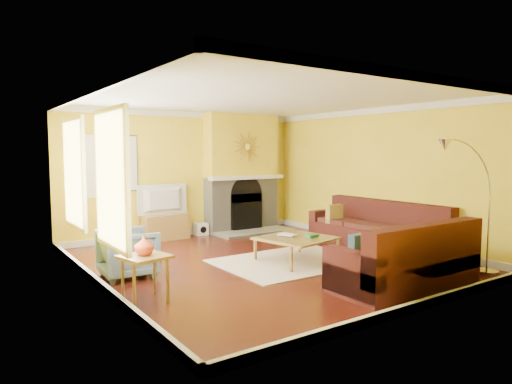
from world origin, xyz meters
TOP-DOWN VIEW (x-y plane):
  - floor at (0.00, 0.00)m, footprint 5.50×6.00m
  - ceiling at (0.00, 0.00)m, footprint 5.50×6.00m
  - wall_back at (0.00, 3.01)m, footprint 5.50×0.02m
  - wall_front at (0.00, -3.01)m, footprint 5.50×0.02m
  - wall_left at (-2.76, 0.00)m, footprint 0.02×6.00m
  - wall_right at (2.76, 0.00)m, footprint 0.02×6.00m
  - baseboard at (0.00, 0.00)m, footprint 5.50×6.00m
  - crown_molding at (0.00, 0.00)m, footprint 5.50×6.00m
  - window_left_near at (-2.72, 1.30)m, footprint 0.06×1.22m
  - window_left_far at (-2.72, -0.60)m, footprint 0.06×1.22m
  - window_back at (-1.90, 2.96)m, footprint 0.82×0.06m
  - wall_art at (-1.25, 2.97)m, footprint 0.34×0.04m
  - fireplace at (1.35, 2.80)m, footprint 1.80×0.40m
  - mantel at (1.35, 2.56)m, footprint 1.92×0.22m
  - hearth at (1.35, 2.25)m, footprint 1.80×0.70m
  - sunburst at (1.35, 2.57)m, footprint 0.70×0.04m
  - rug at (0.35, -0.30)m, footprint 2.40×1.80m
  - sectional_sofa at (1.20, -0.85)m, footprint 3.10×3.70m
  - coffee_table at (0.40, -0.35)m, footprint 1.27×1.27m
  - media_console at (-0.60, 2.75)m, footprint 0.95×0.43m
  - tv at (-0.60, 2.75)m, footprint 1.09×0.16m
  - subwoofer at (0.25, 2.78)m, footprint 0.27×0.27m
  - armchair at (-2.20, 0.35)m, footprint 0.81×0.79m
  - side_table at (-2.40, -0.85)m, footprint 0.62×0.62m
  - vase at (-2.40, -0.85)m, footprint 0.26×0.26m
  - book at (0.24, -0.24)m, footprint 0.31×0.35m
  - arc_lamp at (1.76, -2.55)m, footprint 1.28×0.36m

SIDE VIEW (x-z plane):
  - floor at x=0.00m, z-range -0.02..0.00m
  - rug at x=0.35m, z-range 0.00..0.02m
  - hearth at x=1.35m, z-range 0.00..0.06m
  - baseboard at x=0.00m, z-range 0.00..0.12m
  - subwoofer at x=0.25m, z-range 0.00..0.27m
  - coffee_table at x=0.40m, z-range 0.00..0.43m
  - media_console at x=-0.60m, z-range 0.00..0.52m
  - side_table at x=-2.40m, z-range 0.00..0.57m
  - armchair at x=-2.20m, z-range 0.00..0.71m
  - book at x=0.24m, z-range 0.43..0.46m
  - sectional_sofa at x=1.20m, z-range 0.00..0.90m
  - vase at x=-2.40m, z-range 0.57..0.82m
  - tv at x=-0.60m, z-range 0.52..1.15m
  - arc_lamp at x=1.76m, z-range 0.00..1.99m
  - mantel at x=1.35m, z-range 1.21..1.29m
  - wall_back at x=0.00m, z-range 0.00..2.70m
  - wall_front at x=0.00m, z-range 0.00..2.70m
  - wall_left at x=-2.76m, z-range 0.00..2.70m
  - wall_right at x=2.76m, z-range 0.00..2.70m
  - fireplace at x=1.35m, z-range 0.00..2.70m
  - window_left_near at x=-2.72m, z-range 0.64..2.36m
  - window_left_far at x=-2.72m, z-range 0.64..2.36m
  - window_back at x=-1.90m, z-range 0.94..2.16m
  - wall_art at x=-1.25m, z-range 1.03..2.17m
  - sunburst at x=1.35m, z-range 1.60..2.30m
  - crown_molding at x=0.00m, z-range 2.58..2.70m
  - ceiling at x=0.00m, z-range 2.70..2.72m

